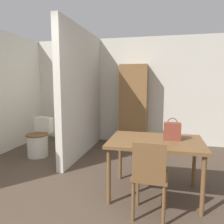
{
  "coord_description": "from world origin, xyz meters",
  "views": [
    {
      "loc": [
        0.92,
        -1.7,
        1.46
      ],
      "look_at": [
        0.07,
        1.93,
        0.95
      ],
      "focal_mm": 35.0,
      "sensor_mm": 36.0,
      "label": 1
    }
  ],
  "objects_px": {
    "wooden_cabinet": "(134,105)",
    "wooden_chair": "(150,175)",
    "dining_table": "(155,146)",
    "toilet": "(39,141)",
    "handbag": "(172,131)"
  },
  "relations": [
    {
      "from": "wooden_chair",
      "to": "handbag",
      "type": "height_order",
      "value": "handbag"
    },
    {
      "from": "wooden_cabinet",
      "to": "toilet",
      "type": "bearing_deg",
      "value": -144.96
    },
    {
      "from": "dining_table",
      "to": "toilet",
      "type": "xyz_separation_m",
      "value": [
        -2.32,
        1.04,
        -0.36
      ]
    },
    {
      "from": "dining_table",
      "to": "wooden_chair",
      "type": "height_order",
      "value": "wooden_chair"
    },
    {
      "from": "dining_table",
      "to": "wooden_cabinet",
      "type": "xyz_separation_m",
      "value": [
        -0.59,
        2.26,
        0.27
      ]
    },
    {
      "from": "wooden_chair",
      "to": "toilet",
      "type": "distance_m",
      "value": 2.78
    },
    {
      "from": "handbag",
      "to": "wooden_cabinet",
      "type": "height_order",
      "value": "wooden_cabinet"
    },
    {
      "from": "wooden_cabinet",
      "to": "wooden_chair",
      "type": "bearing_deg",
      "value": -78.83
    },
    {
      "from": "dining_table",
      "to": "wooden_cabinet",
      "type": "relative_size",
      "value": 0.63
    },
    {
      "from": "handbag",
      "to": "dining_table",
      "type": "bearing_deg",
      "value": -163.84
    },
    {
      "from": "wooden_chair",
      "to": "handbag",
      "type": "distance_m",
      "value": 0.73
    },
    {
      "from": "wooden_chair",
      "to": "handbag",
      "type": "bearing_deg",
      "value": 70.85
    },
    {
      "from": "wooden_chair",
      "to": "toilet",
      "type": "xyz_separation_m",
      "value": [
        -2.28,
        1.57,
        -0.18
      ]
    },
    {
      "from": "dining_table",
      "to": "handbag",
      "type": "xyz_separation_m",
      "value": [
        0.2,
        0.06,
        0.19
      ]
    },
    {
      "from": "dining_table",
      "to": "wooden_chair",
      "type": "xyz_separation_m",
      "value": [
        -0.04,
        -0.53,
        -0.17
      ]
    }
  ]
}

